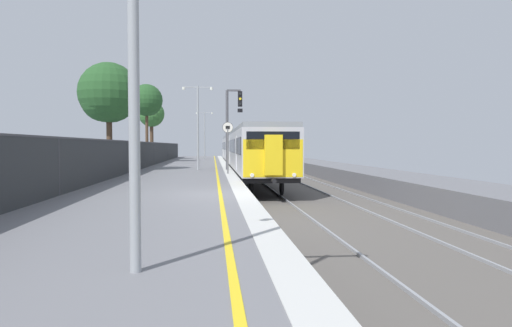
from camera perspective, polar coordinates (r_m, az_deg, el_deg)
The scene contains 11 objects.
ground at distance 15.45m, azimuth 6.75°, elevation -5.94°, with size 17.40×110.00×1.21m.
commuter_train_at_platform at distance 41.05m, azimuth -1.66°, elevation 1.79°, with size 2.83×41.93×3.81m.
signal_gantry at distance 30.05m, azimuth -3.12°, elevation 5.44°, with size 1.10×0.24×5.25m.
speed_limit_sign at distance 25.69m, azimuth -3.54°, elevation 2.80°, with size 0.59×0.08×2.90m.
platform_lamp_near at distance 6.12m, azimuth -15.08°, elevation 18.40°, with size 2.00×0.20×5.58m.
platform_lamp_mid at distance 30.28m, azimuth -7.26°, elevation 5.38°, with size 2.00×0.20×5.49m.
platform_lamp_far at distance 54.67m, azimuth -6.43°, elevation 4.04°, with size 2.00×0.20×5.61m.
platform_back_fence at distance 15.73m, azimuth -23.40°, elevation -0.16°, with size 0.07×99.00×1.87m.
background_tree_left at distance 30.06m, azimuth -18.04°, elevation 8.14°, with size 3.74×3.74×6.75m.
background_tree_centre at distance 53.10m, azimuth -12.87°, elevation 5.90°, with size 2.90×2.90×6.61m.
background_tree_right at distance 45.33m, azimuth -13.39°, elevation 7.51°, with size 3.05×3.05×7.46m.
Camera 1 is at (-0.59, -14.95, 1.59)m, focal length 32.10 mm.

